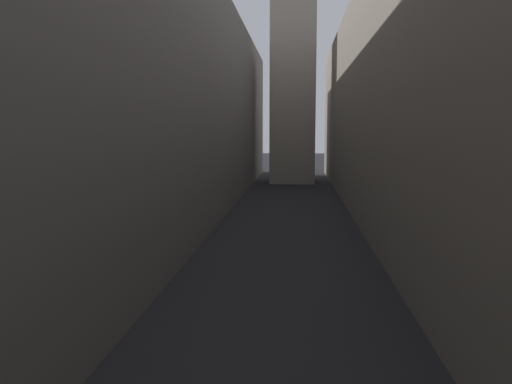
# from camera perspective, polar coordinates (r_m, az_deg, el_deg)

# --- Properties ---
(ground_plane) EXTENTS (264.00, 264.00, 0.00)m
(ground_plane) POSITION_cam_1_polar(r_m,az_deg,el_deg) (36.95, 3.36, -4.79)
(ground_plane) COLOR #232326
(building_block_left) EXTENTS (13.51, 108.00, 19.54)m
(building_block_left) POSITION_cam_1_polar(r_m,az_deg,el_deg) (40.41, -14.40, 9.94)
(building_block_left) COLOR slate
(building_block_left) RESTS_ON ground
(building_block_right) EXTENTS (15.99, 108.00, 19.56)m
(building_block_right) POSITION_cam_1_polar(r_m,az_deg,el_deg) (40.31, 23.37, 9.61)
(building_block_right) COLOR gray
(building_block_right) RESTS_ON ground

